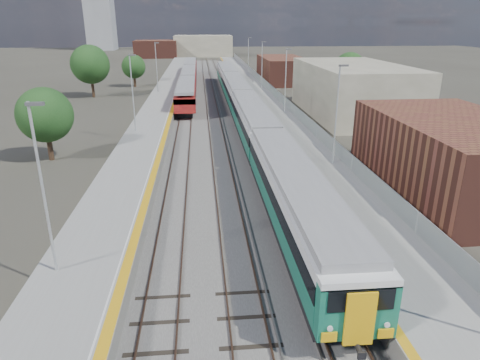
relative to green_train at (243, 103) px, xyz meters
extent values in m
plane|color=#47443A|center=(-1.50, 7.78, -2.22)|extent=(320.00, 320.00, 0.00)
cube|color=#565451|center=(-3.75, 10.28, -2.19)|extent=(10.50, 155.00, 0.06)
cube|color=#4C3323|center=(-0.72, 12.78, -2.11)|extent=(0.07, 160.00, 0.14)
cube|color=#4C3323|center=(0.72, 12.78, -2.11)|extent=(0.07, 160.00, 0.14)
cube|color=#4C3323|center=(-4.22, 12.78, -2.11)|extent=(0.07, 160.00, 0.14)
cube|color=#4C3323|center=(-2.78, 12.78, -2.11)|extent=(0.07, 160.00, 0.14)
cube|color=#4C3323|center=(-7.72, 12.78, -2.11)|extent=(0.07, 160.00, 0.14)
cube|color=#4C3323|center=(-6.28, 12.78, -2.11)|extent=(0.07, 160.00, 0.14)
cube|color=gray|center=(-1.05, 12.78, -2.12)|extent=(0.08, 160.00, 0.10)
cube|color=gray|center=(-2.45, 12.78, -2.12)|extent=(0.08, 160.00, 0.10)
cube|color=slate|center=(3.75, 10.28, -1.72)|extent=(4.70, 155.00, 1.00)
cube|color=gray|center=(3.75, 10.28, -1.22)|extent=(4.70, 155.00, 0.03)
cube|color=gold|center=(1.65, 10.28, -1.20)|extent=(0.40, 155.00, 0.01)
cube|color=gray|center=(5.95, 10.28, -0.62)|extent=(0.06, 155.00, 1.20)
cylinder|color=#9EA0A3|center=(5.10, -20.22, 2.55)|extent=(0.12, 0.12, 7.50)
cube|color=#4C4C4F|center=(5.35, -20.22, 6.20)|extent=(0.70, 0.18, 0.14)
cylinder|color=#9EA0A3|center=(5.10, -0.22, 2.55)|extent=(0.12, 0.12, 7.50)
cube|color=#4C4C4F|center=(5.35, -0.22, 6.20)|extent=(0.70, 0.18, 0.14)
cylinder|color=#9EA0A3|center=(5.10, 19.78, 2.55)|extent=(0.12, 0.12, 7.50)
cube|color=#4C4C4F|center=(5.35, 19.78, 6.20)|extent=(0.70, 0.18, 0.14)
cylinder|color=#9EA0A3|center=(5.10, 39.78, 2.55)|extent=(0.12, 0.12, 7.50)
cube|color=#4C4C4F|center=(5.35, 39.78, 6.20)|extent=(0.70, 0.18, 0.14)
cube|color=slate|center=(-10.55, 10.28, -1.72)|extent=(4.30, 155.00, 1.00)
cube|color=gray|center=(-10.55, 10.28, -1.22)|extent=(4.30, 155.00, 0.03)
cube|color=gold|center=(-8.65, 10.28, -1.20)|extent=(0.45, 155.00, 0.01)
cube|color=silver|center=(-9.00, 10.28, -1.20)|extent=(0.08, 155.00, 0.01)
cylinder|color=#9EA0A3|center=(-11.70, -34.22, 2.55)|extent=(0.12, 0.12, 7.50)
cube|color=#4C4C4F|center=(-11.45, -34.22, 6.20)|extent=(0.70, 0.18, 0.14)
cylinder|color=#9EA0A3|center=(-11.70, -8.22, 2.55)|extent=(0.12, 0.12, 7.50)
cube|color=#4C4C4F|center=(-11.45, -8.22, 6.20)|extent=(0.70, 0.18, 0.14)
cylinder|color=#9EA0A3|center=(-11.70, 17.78, 2.55)|extent=(0.12, 0.12, 7.50)
cube|color=#4C4C4F|center=(-11.45, 17.78, 6.20)|extent=(0.70, 0.18, 0.14)
cube|color=brown|center=(12.50, -24.22, 0.38)|extent=(9.00, 16.00, 5.20)
cube|color=gray|center=(14.50, 2.78, 0.98)|extent=(11.00, 22.00, 6.40)
cube|color=brown|center=(11.50, 35.78, 0.18)|extent=(8.00, 18.00, 4.80)
cube|color=gray|center=(-3.50, 107.78, 1.28)|extent=(20.00, 14.00, 7.00)
cube|color=brown|center=(-19.50, 102.78, 0.58)|extent=(14.00, 12.00, 5.60)
cube|color=gray|center=(-46.50, 147.78, 17.78)|extent=(11.00, 11.00, 40.00)
cube|color=black|center=(0.00, -29.64, -1.35)|extent=(2.71, 19.41, 0.46)
cube|color=#115A4B|center=(0.00, -29.64, -0.55)|extent=(2.81, 19.41, 1.13)
cube|color=black|center=(0.00, -29.64, 0.35)|extent=(2.87, 19.41, 0.78)
cube|color=white|center=(0.00, -29.64, 0.96)|extent=(2.81, 19.41, 0.48)
cube|color=gray|center=(0.00, -29.64, 1.38)|extent=(2.49, 19.41, 0.40)
cube|color=black|center=(0.00, -9.74, -1.35)|extent=(2.71, 19.41, 0.46)
cube|color=#115A4B|center=(0.00, -9.74, -0.55)|extent=(2.81, 19.41, 1.13)
cube|color=black|center=(0.00, -9.74, 0.35)|extent=(2.87, 19.41, 0.78)
cube|color=white|center=(0.00, -9.74, 0.96)|extent=(2.81, 19.41, 0.48)
cube|color=gray|center=(0.00, -9.74, 1.38)|extent=(2.49, 19.41, 0.40)
cube|color=black|center=(0.00, 10.17, -1.35)|extent=(2.71, 19.41, 0.46)
cube|color=#115A4B|center=(0.00, 10.17, -0.55)|extent=(2.81, 19.41, 1.13)
cube|color=black|center=(0.00, 10.17, 0.35)|extent=(2.87, 19.41, 0.78)
cube|color=white|center=(0.00, 10.17, 0.96)|extent=(2.81, 19.41, 0.48)
cube|color=gray|center=(0.00, 10.17, 1.38)|extent=(2.49, 19.41, 0.40)
cube|color=black|center=(0.00, 30.08, -1.35)|extent=(2.71, 19.41, 0.46)
cube|color=#115A4B|center=(0.00, 30.08, -0.55)|extent=(2.81, 19.41, 1.13)
cube|color=black|center=(0.00, 30.08, 0.35)|extent=(2.87, 19.41, 0.78)
cube|color=white|center=(0.00, 30.08, 0.96)|extent=(2.81, 19.41, 0.48)
cube|color=gray|center=(0.00, 30.08, 1.38)|extent=(2.49, 19.41, 0.40)
cube|color=#115A4B|center=(0.00, -39.60, -0.08)|extent=(2.79, 0.60, 2.09)
cube|color=black|center=(0.00, -39.91, 0.51)|extent=(2.29, 0.06, 0.80)
cube|color=#EAAB0F|center=(0.00, -39.97, -0.18)|extent=(1.05, 0.10, 2.09)
cube|color=black|center=(-7.00, 9.17, -1.78)|extent=(1.78, 15.12, 0.62)
cube|color=maroon|center=(-7.00, 9.17, -0.30)|extent=(2.62, 17.79, 1.87)
cube|color=black|center=(-7.00, 9.17, 0.17)|extent=(2.68, 17.79, 0.66)
cube|color=gray|center=(-7.00, 9.17, 1.10)|extent=(2.34, 17.79, 0.37)
cube|color=black|center=(-7.00, 27.46, -1.78)|extent=(1.78, 15.12, 0.62)
cube|color=maroon|center=(-7.00, 27.46, -0.30)|extent=(2.62, 17.79, 1.87)
cube|color=black|center=(-7.00, 27.46, 0.17)|extent=(2.68, 17.79, 0.66)
cube|color=gray|center=(-7.00, 27.46, 1.10)|extent=(2.34, 17.79, 0.37)
cube|color=black|center=(-7.00, 45.75, -1.78)|extent=(1.78, 15.12, 0.62)
cube|color=maroon|center=(-7.00, 45.75, -0.30)|extent=(2.62, 17.79, 1.87)
cube|color=black|center=(-7.00, 45.75, 0.17)|extent=(2.68, 17.79, 0.66)
cube|color=gray|center=(-7.00, 45.75, 1.10)|extent=(2.34, 17.79, 0.37)
cylinder|color=#382619|center=(-18.26, -14.10, -1.12)|extent=(0.44, 0.44, 2.21)
sphere|color=#1B3D17|center=(-18.26, -14.10, 1.77)|extent=(4.66, 4.66, 4.66)
cylinder|color=#382619|center=(-22.19, 19.84, -0.80)|extent=(0.44, 0.44, 2.84)
sphere|color=#1B3D17|center=(-22.19, 19.84, 2.91)|extent=(6.00, 6.00, 6.00)
cylinder|color=#382619|center=(-17.15, 31.13, -1.20)|extent=(0.44, 0.44, 2.05)
sphere|color=#1B3D17|center=(-17.15, 31.13, 1.48)|extent=(4.32, 4.32, 4.32)
cylinder|color=#382619|center=(19.28, 18.31, -1.02)|extent=(0.44, 0.44, 2.40)
sphere|color=#1B3D17|center=(19.28, 18.31, 2.11)|extent=(5.07, 5.07, 5.07)
camera|label=1|loc=(-5.09, -51.33, 9.15)|focal=32.00mm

